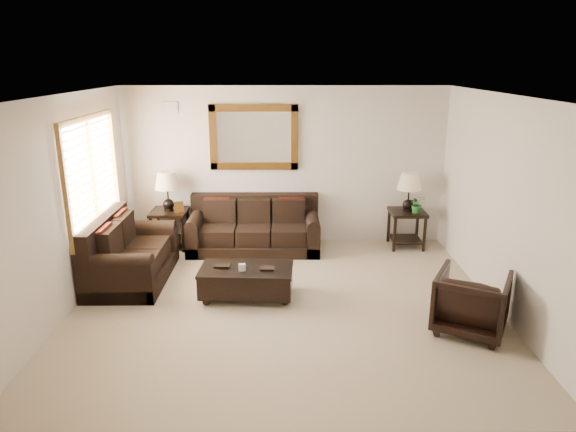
{
  "coord_description": "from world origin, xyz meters",
  "views": [
    {
      "loc": [
        0.01,
        -6.2,
        3.08
      ],
      "look_at": [
        0.05,
        0.6,
        1.03
      ],
      "focal_mm": 32.0,
      "sensor_mm": 36.0,
      "label": 1
    }
  ],
  "objects_px": {
    "coffee_table": "(247,279)",
    "armchair": "(472,299)",
    "end_table_right": "(408,199)",
    "end_table_left": "(168,199)",
    "loveseat": "(127,257)",
    "sofa": "(254,231)"
  },
  "relations": [
    {
      "from": "end_table_left",
      "to": "end_table_right",
      "type": "xyz_separation_m",
      "value": [
        4.06,
        0.01,
        -0.02
      ]
    },
    {
      "from": "coffee_table",
      "to": "armchair",
      "type": "xyz_separation_m",
      "value": [
        2.71,
        -0.93,
        0.14
      ]
    },
    {
      "from": "end_table_right",
      "to": "armchair",
      "type": "distance_m",
      "value": 2.94
    },
    {
      "from": "end_table_left",
      "to": "armchair",
      "type": "height_order",
      "value": "end_table_left"
    },
    {
      "from": "end_table_left",
      "to": "armchair",
      "type": "distance_m",
      "value": 5.09
    },
    {
      "from": "loveseat",
      "to": "armchair",
      "type": "relative_size",
      "value": 2.1
    },
    {
      "from": "coffee_table",
      "to": "end_table_left",
      "type": "bearing_deg",
      "value": 129.45
    },
    {
      "from": "loveseat",
      "to": "coffee_table",
      "type": "height_order",
      "value": "loveseat"
    },
    {
      "from": "sofa",
      "to": "loveseat",
      "type": "relative_size",
      "value": 1.29
    },
    {
      "from": "sofa",
      "to": "end_table_right",
      "type": "xyz_separation_m",
      "value": [
        2.61,
        0.1,
        0.52
      ]
    },
    {
      "from": "loveseat",
      "to": "end_table_left",
      "type": "bearing_deg",
      "value": -13.32
    },
    {
      "from": "end_table_left",
      "to": "end_table_right",
      "type": "height_order",
      "value": "end_table_left"
    },
    {
      "from": "loveseat",
      "to": "end_table_right",
      "type": "relative_size",
      "value": 1.31
    },
    {
      "from": "coffee_table",
      "to": "armchair",
      "type": "height_order",
      "value": "armchair"
    },
    {
      "from": "loveseat",
      "to": "sofa",
      "type": "bearing_deg",
      "value": -53.9
    },
    {
      "from": "end_table_left",
      "to": "end_table_right",
      "type": "distance_m",
      "value": 4.06
    },
    {
      "from": "loveseat",
      "to": "armchair",
      "type": "xyz_separation_m",
      "value": [
        4.49,
        -1.51,
        0.05
      ]
    },
    {
      "from": "coffee_table",
      "to": "sofa",
      "type": "bearing_deg",
      "value": 93.2
    },
    {
      "from": "sofa",
      "to": "armchair",
      "type": "xyz_separation_m",
      "value": [
        2.72,
        -2.8,
        0.08
      ]
    },
    {
      "from": "sofa",
      "to": "end_table_left",
      "type": "xyz_separation_m",
      "value": [
        -1.44,
        0.09,
        0.54
      ]
    },
    {
      "from": "loveseat",
      "to": "coffee_table",
      "type": "relative_size",
      "value": 1.33
    },
    {
      "from": "end_table_right",
      "to": "armchair",
      "type": "relative_size",
      "value": 1.6
    }
  ]
}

